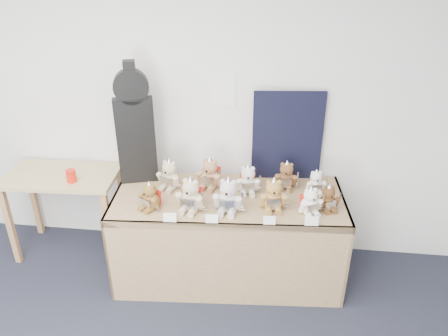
# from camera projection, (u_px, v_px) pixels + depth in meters

# --- Properties ---
(room_shell) EXTENTS (6.00, 6.00, 6.00)m
(room_shell) POSITION_uv_depth(u_px,v_px,m) (223.00, 90.00, 3.63)
(room_shell) COLOR silver
(room_shell) RESTS_ON floor
(display_table) EXTENTS (1.94, 0.92, 0.79)m
(display_table) POSITION_uv_depth(u_px,v_px,m) (228.00, 219.00, 3.56)
(display_table) COLOR olive
(display_table) RESTS_ON floor
(side_table) EXTENTS (1.00, 0.58, 0.81)m
(side_table) POSITION_uv_depth(u_px,v_px,m) (64.00, 187.00, 3.91)
(side_table) COLOR tan
(side_table) RESTS_ON floor
(guitar_case) EXTENTS (0.33, 0.18, 1.04)m
(guitar_case) POSITION_uv_depth(u_px,v_px,m) (135.00, 125.00, 3.57)
(guitar_case) COLOR black
(guitar_case) RESTS_ON display_table
(navy_board) EXTENTS (0.59, 0.08, 0.79)m
(navy_board) POSITION_uv_depth(u_px,v_px,m) (287.00, 136.00, 3.67)
(navy_board) COLOR black
(navy_board) RESTS_ON display_table
(red_cup) EXTENTS (0.08, 0.08, 0.11)m
(red_cup) POSITION_uv_depth(u_px,v_px,m) (71.00, 176.00, 3.70)
(red_cup) COLOR red
(red_cup) RESTS_ON side_table
(teddy_front_far_left) EXTENTS (0.20, 0.20, 0.25)m
(teddy_front_far_left) POSITION_uv_depth(u_px,v_px,m) (150.00, 197.00, 3.36)
(teddy_front_far_left) COLOR brown
(teddy_front_far_left) RESTS_ON display_table
(teddy_front_left) EXTENTS (0.25, 0.23, 0.30)m
(teddy_front_left) POSITION_uv_depth(u_px,v_px,m) (191.00, 196.00, 3.33)
(teddy_front_left) COLOR #C6AF8C
(teddy_front_left) RESTS_ON display_table
(teddy_front_centre) EXTENTS (0.26, 0.21, 0.31)m
(teddy_front_centre) POSITION_uv_depth(u_px,v_px,m) (228.00, 197.00, 3.31)
(teddy_front_centre) COLOR beige
(teddy_front_centre) RESTS_ON display_table
(teddy_front_right) EXTENTS (0.24, 0.20, 0.29)m
(teddy_front_right) POSITION_uv_depth(u_px,v_px,m) (273.00, 196.00, 3.35)
(teddy_front_right) COLOR #A87C3F
(teddy_front_right) RESTS_ON display_table
(teddy_front_far_right) EXTENTS (0.20, 0.19, 0.24)m
(teddy_front_far_right) POSITION_uv_depth(u_px,v_px,m) (310.00, 202.00, 3.30)
(teddy_front_far_right) COLOR white
(teddy_front_far_right) RESTS_ON display_table
(teddy_front_end) EXTENTS (0.19, 0.18, 0.23)m
(teddy_front_end) POSITION_uv_depth(u_px,v_px,m) (328.00, 199.00, 3.35)
(teddy_front_end) COLOR brown
(teddy_front_end) RESTS_ON display_table
(teddy_back_left) EXTENTS (0.23, 0.22, 0.28)m
(teddy_back_left) POSITION_uv_depth(u_px,v_px,m) (170.00, 176.00, 3.64)
(teddy_back_left) COLOR beige
(teddy_back_left) RESTS_ON display_table
(teddy_back_centre_left) EXTENTS (0.24, 0.22, 0.29)m
(teddy_back_centre_left) POSITION_uv_depth(u_px,v_px,m) (210.00, 175.00, 3.65)
(teddy_back_centre_left) COLOR tan
(teddy_back_centre_left) RESTS_ON display_table
(teddy_back_centre_right) EXTENTS (0.22, 0.19, 0.27)m
(teddy_back_centre_right) POSITION_uv_depth(u_px,v_px,m) (248.00, 181.00, 3.57)
(teddy_back_centre_right) COLOR white
(teddy_back_centre_right) RESTS_ON display_table
(teddy_back_right) EXTENTS (0.21, 0.17, 0.26)m
(teddy_back_right) POSITION_uv_depth(u_px,v_px,m) (286.00, 176.00, 3.65)
(teddy_back_right) COLOR brown
(teddy_back_right) RESTS_ON display_table
(teddy_back_end) EXTENTS (0.19, 0.16, 0.22)m
(teddy_back_end) POSITION_uv_depth(u_px,v_px,m) (316.00, 183.00, 3.58)
(teddy_back_end) COLOR white
(teddy_back_end) RESTS_ON display_table
(entry_card_a) EXTENTS (0.10, 0.03, 0.07)m
(entry_card_a) POSITION_uv_depth(u_px,v_px,m) (170.00, 217.00, 3.22)
(entry_card_a) COLOR white
(entry_card_a) RESTS_ON display_table
(entry_card_b) EXTENTS (0.09, 0.03, 0.07)m
(entry_card_b) POSITION_uv_depth(u_px,v_px,m) (212.00, 219.00, 3.21)
(entry_card_b) COLOR white
(entry_card_b) RESTS_ON display_table
(entry_card_c) EXTENTS (0.09, 0.03, 0.06)m
(entry_card_c) POSITION_uv_depth(u_px,v_px,m) (269.00, 220.00, 3.19)
(entry_card_c) COLOR white
(entry_card_c) RESTS_ON display_table
(entry_card_d) EXTENTS (0.10, 0.03, 0.07)m
(entry_card_d) POSITION_uv_depth(u_px,v_px,m) (312.00, 221.00, 3.17)
(entry_card_d) COLOR white
(entry_card_d) RESTS_ON display_table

